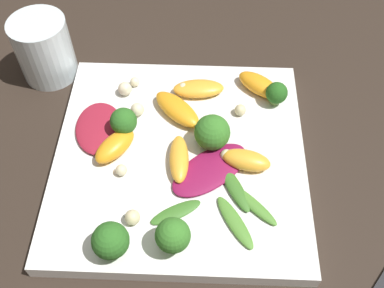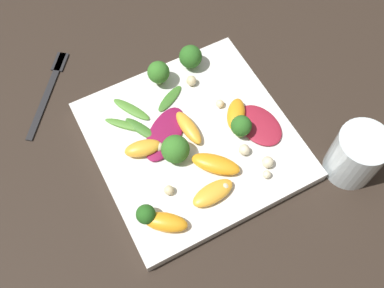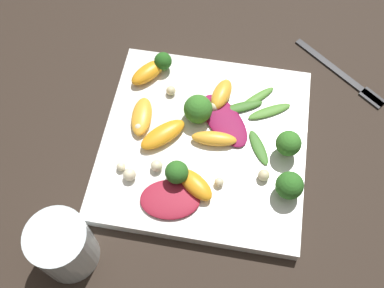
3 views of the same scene
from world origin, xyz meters
TOP-DOWN VIEW (x-y plane):
  - ground_plane at (0.00, 0.00)m, footprint 2.40×2.40m
  - plate at (0.00, 0.00)m, footprint 0.30×0.30m
  - drinking_glass at (0.15, 0.20)m, footprint 0.08×0.08m
  - fork at (-0.22, -0.16)m, footprint 0.15×0.13m
  - radicchio_leaf_0 at (0.03, 0.10)m, footprint 0.09×0.07m
  - radicchio_leaf_1 at (-0.02, -0.04)m, footprint 0.11×0.11m
  - orange_segment_0 at (0.06, 0.01)m, footprint 0.08×0.08m
  - orange_segment_1 at (0.10, -0.02)m, footprint 0.04×0.07m
  - orange_segment_2 at (-0.01, -0.08)m, footprint 0.04×0.06m
  - orange_segment_3 at (0.11, -0.10)m, footprint 0.06×0.07m
  - orange_segment_4 at (-0.00, 0.08)m, footprint 0.06×0.06m
  - orange_segment_5 at (-0.01, -0.00)m, footprint 0.07×0.03m
  - broccoli_floret_0 at (0.09, -0.12)m, footprint 0.03×0.03m
  - broccoli_floret_1 at (0.02, -0.04)m, footprint 0.04×0.04m
  - broccoli_floret_2 at (0.03, 0.07)m, footprint 0.03×0.03m
  - broccoli_floret_3 at (-0.12, -0.00)m, footprint 0.04×0.04m
  - broccoli_floret_4 at (-0.13, 0.06)m, footprint 0.04×0.04m
  - arugula_sprig_0 at (-0.05, -0.07)m, footprint 0.07×0.04m
  - arugula_sprig_1 at (-0.07, -0.09)m, footprint 0.06×0.06m
  - arugula_sprig_2 at (-0.09, -0.07)m, footprint 0.07×0.05m
  - arugula_sprig_3 at (-0.08, 0.00)m, footprint 0.04×0.06m
  - macadamia_nut_0 at (0.10, 0.08)m, footprint 0.02×0.02m
  - macadamia_nut_1 at (0.11, 0.07)m, footprint 0.01×0.01m
  - macadamia_nut_2 at (0.07, -0.07)m, footprint 0.01×0.01m
  - macadamia_nut_3 at (-0.01, -0.06)m, footprint 0.02×0.02m
  - macadamia_nut_4 at (0.10, 0.00)m, footprint 0.02×0.02m
  - macadamia_nut_5 at (-0.09, 0.05)m, footprint 0.02×0.02m
  - macadamia_nut_6 at (-0.03, 0.07)m, footprint 0.01×0.01m
  - macadamia_nut_7 at (0.06, 0.06)m, footprint 0.02×0.02m

SIDE VIEW (x-z plane):
  - ground_plane at x=0.00m, z-range 0.00..0.00m
  - fork at x=-0.22m, z-range 0.00..0.01m
  - plate at x=0.00m, z-range 0.00..0.02m
  - arugula_sprig_3 at x=-0.08m, z-range 0.02..0.03m
  - arugula_sprig_2 at x=-0.09m, z-range 0.02..0.03m
  - arugula_sprig_1 at x=-0.07m, z-range 0.02..0.03m
  - arugula_sprig_0 at x=-0.05m, z-range 0.02..0.03m
  - radicchio_leaf_1 at x=-0.02m, z-range 0.02..0.03m
  - radicchio_leaf_0 at x=0.03m, z-range 0.02..0.03m
  - macadamia_nut_1 at x=0.11m, z-range 0.02..0.03m
  - macadamia_nut_6 at x=-0.03m, z-range 0.02..0.03m
  - macadamia_nut_2 at x=0.07m, z-range 0.02..0.04m
  - macadamia_nut_3 at x=-0.01m, z-range 0.02..0.04m
  - macadamia_nut_4 at x=0.10m, z-range 0.02..0.04m
  - orange_segment_1 at x=0.10m, z-range 0.02..0.04m
  - macadamia_nut_5 at x=-0.09m, z-range 0.02..0.04m
  - macadamia_nut_7 at x=0.06m, z-range 0.02..0.04m
  - orange_segment_5 at x=-0.01m, z-range 0.02..0.04m
  - macadamia_nut_0 at x=0.10m, z-range 0.02..0.04m
  - orange_segment_0 at x=0.06m, z-range 0.02..0.04m
  - orange_segment_2 at x=-0.01m, z-range 0.02..0.04m
  - orange_segment_3 at x=0.11m, z-range 0.02..0.04m
  - orange_segment_4 at x=0.00m, z-range 0.02..0.04m
  - broccoli_floret_0 at x=0.09m, z-range 0.02..0.05m
  - broccoli_floret_1 at x=0.02m, z-range 0.02..0.07m
  - broccoli_floret_2 at x=0.03m, z-range 0.02..0.06m
  - broccoli_floret_4 at x=-0.13m, z-range 0.02..0.07m
  - drinking_glass at x=0.15m, z-range 0.00..0.09m
  - broccoli_floret_3 at x=-0.12m, z-range 0.02..0.07m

